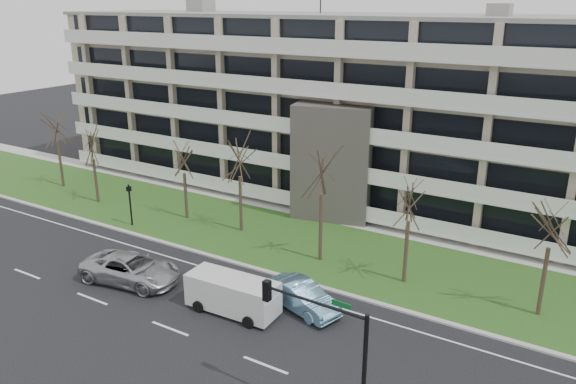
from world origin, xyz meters
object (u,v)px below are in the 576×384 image
Objects in this scene: white_van at (234,292)px; silver_pickup at (131,269)px; pedestrian_signal at (130,200)px; blue_sedan at (301,296)px; traffic_signal at (328,343)px.

silver_pickup is at bearing -178.98° from white_van.
pedestrian_signal reaches higher than silver_pickup.
silver_pickup is 7.47m from white_van.
white_van is 1.60× the size of pedestrian_signal.
blue_sedan is 0.86× the size of traffic_signal.
silver_pickup reaches higher than blue_sedan.
pedestrian_signal is (-6.68, 6.47, 1.24)m from silver_pickup.
blue_sedan is 1.46× the size of pedestrian_signal.
white_van is at bearing 151.86° from traffic_signal.
white_van reaches higher than blue_sedan.
silver_pickup is 1.11× the size of traffic_signal.
blue_sedan is 17.66m from pedestrian_signal.
traffic_signal reaches higher than white_van.
silver_pickup is 10.81m from blue_sedan.
white_van is at bearing 142.23° from blue_sedan.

